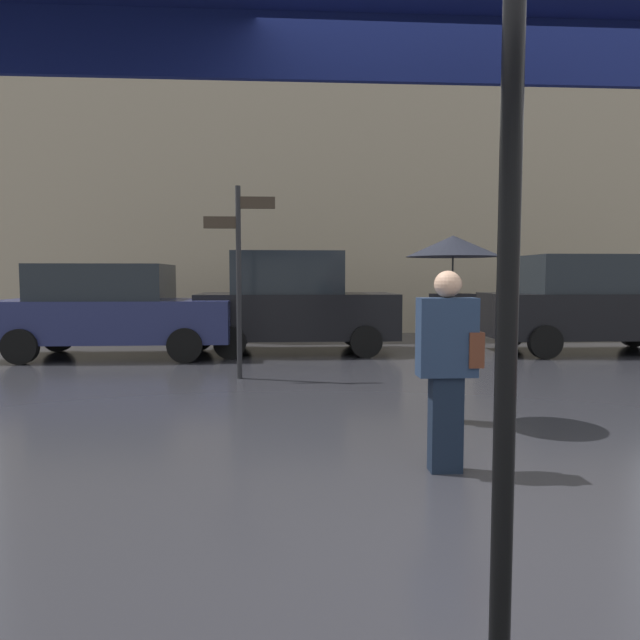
% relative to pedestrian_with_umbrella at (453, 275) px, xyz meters
% --- Properties ---
extents(ground_plane, '(60.00, 60.00, 0.00)m').
position_rel_pedestrian_with_umbrella_xyz_m(ground_plane, '(-0.64, -3.51, -1.59)').
color(ground_plane, '#26262B').
extents(pedestrian_with_umbrella, '(1.00, 1.00, 2.00)m').
position_rel_pedestrian_with_umbrella_xyz_m(pedestrian_with_umbrella, '(0.00, 0.00, 0.00)').
color(pedestrian_with_umbrella, black).
rests_on(pedestrian_with_umbrella, ground).
extents(pedestrian_with_bag, '(0.50, 0.24, 1.62)m').
position_rel_pedestrian_with_umbrella_xyz_m(pedestrian_with_bag, '(-0.49, -1.59, -0.67)').
color(pedestrian_with_bag, black).
rests_on(pedestrian_with_bag, ground).
extents(parked_car_left, '(4.41, 1.98, 2.01)m').
position_rel_pedestrian_with_umbrella_xyz_m(parked_car_left, '(4.56, 5.55, -0.58)').
color(parked_car_left, black).
rests_on(parked_car_left, ground).
extents(parked_car_right, '(4.49, 1.96, 1.81)m').
position_rel_pedestrian_with_umbrella_xyz_m(parked_car_right, '(-5.13, 5.45, -0.66)').
color(parked_car_right, '#1E234C').
rests_on(parked_car_right, ground).
extents(parked_car_distant, '(4.03, 2.06, 2.08)m').
position_rel_pedestrian_with_umbrella_xyz_m(parked_car_distant, '(-1.58, 5.97, -0.56)').
color(parked_car_distant, black).
rests_on(parked_car_distant, ground).
extents(street_signpost, '(1.08, 0.08, 2.94)m').
position_rel_pedestrian_with_umbrella_xyz_m(street_signpost, '(-2.47, 2.85, 0.19)').
color(street_signpost, black).
rests_on(street_signpost, ground).
extents(building_block, '(17.94, 3.11, 14.04)m').
position_rel_pedestrian_with_umbrella_xyz_m(building_block, '(-0.64, 11.49, 5.43)').
color(building_block, gray).
rests_on(building_block, ground).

